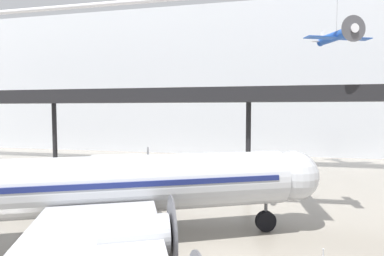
# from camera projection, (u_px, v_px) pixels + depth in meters

# --- Properties ---
(hangar_back_wall) EXTENTS (140.00, 3.00, 25.99)m
(hangar_back_wall) POSITION_uv_depth(u_px,v_px,m) (250.00, 80.00, 52.01)
(hangar_back_wall) COLOR silver
(hangar_back_wall) RESTS_ON ground
(mezzanine_walkway) EXTENTS (110.00, 3.20, 10.75)m
(mezzanine_walkway) POSITION_uv_depth(u_px,v_px,m) (249.00, 100.00, 39.93)
(mezzanine_walkway) COLOR black
(mezzanine_walkway) RESTS_ON ground
(airliner_silver_main) EXTENTS (27.00, 31.73, 9.61)m
(airliner_silver_main) POSITION_uv_depth(u_px,v_px,m) (87.00, 187.00, 16.58)
(airliner_silver_main) COLOR #B7BABF
(airliner_silver_main) RESTS_ON ground
(suspended_plane_blue_trainer) EXTENTS (8.22, 7.05, 6.01)m
(suspended_plane_blue_trainer) POSITION_uv_depth(u_px,v_px,m) (336.00, 36.00, 36.31)
(suspended_plane_blue_trainer) COLOR #1E4CAD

